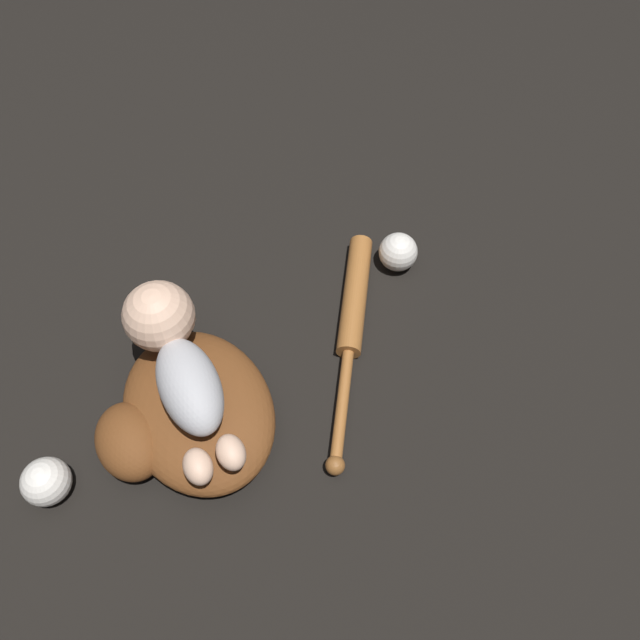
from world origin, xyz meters
The scene contains 6 objects.
ground_plane centered at (0.00, 0.00, 0.00)m, with size 6.00×6.00×0.00m, color black.
baseball_glove centered at (0.02, 0.02, 0.04)m, with size 0.34×0.31×0.08m.
baby_figure centered at (0.08, 0.01, 0.13)m, with size 0.34×0.13×0.12m.
baseball_bat centered at (0.12, -0.31, 0.02)m, with size 0.44×0.25×0.04m.
baseball centered at (0.22, -0.44, 0.04)m, with size 0.08×0.08×0.08m.
baseball_spare centered at (-0.01, 0.25, 0.04)m, with size 0.08×0.08×0.08m.
Camera 1 is at (-0.44, -0.04, 0.99)m, focal length 35.00 mm.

